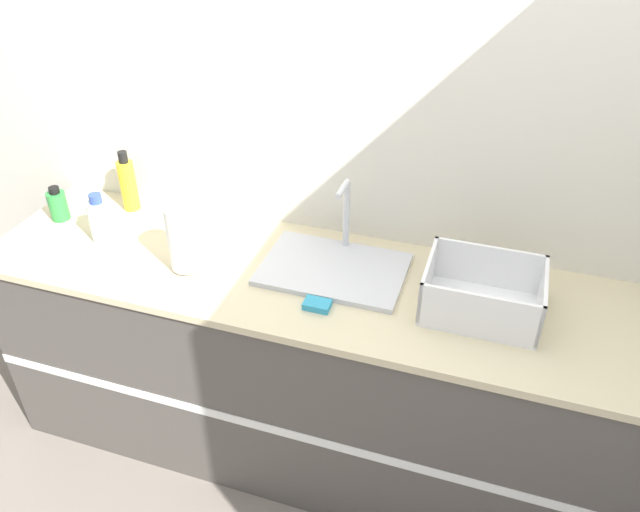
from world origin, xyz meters
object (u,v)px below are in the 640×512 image
(paper_towel_roll, at_px, (184,238))
(bottle_green, at_px, (58,205))
(sink, at_px, (334,266))
(bottle_yellow, at_px, (128,184))
(bottle_clear, at_px, (100,220))
(dish_rack, at_px, (482,296))

(paper_towel_roll, height_order, bottle_green, paper_towel_roll)
(sink, bearing_deg, bottle_green, -179.89)
(bottle_yellow, bearing_deg, sink, -9.83)
(bottle_clear, height_order, bottle_yellow, bottle_yellow)
(bottle_clear, relative_size, bottle_green, 1.37)
(bottle_yellow, bearing_deg, bottle_clear, -83.48)
(dish_rack, distance_m, bottle_green, 1.71)
(sink, bearing_deg, bottle_yellow, 170.17)
(bottle_clear, relative_size, bottle_yellow, 0.77)
(bottle_clear, xyz_separation_m, bottle_yellow, (-0.03, 0.25, 0.03))
(bottle_clear, bearing_deg, bottle_green, 163.03)
(bottle_clear, xyz_separation_m, bottle_green, (-0.26, 0.08, -0.02))
(bottle_green, bearing_deg, bottle_yellow, 35.55)
(sink, relative_size, bottle_clear, 2.59)
(paper_towel_roll, relative_size, bottle_green, 1.76)
(bottle_green, bearing_deg, bottle_clear, -16.97)
(sink, bearing_deg, dish_rack, -7.43)
(dish_rack, bearing_deg, bottle_green, 177.76)
(bottle_clear, distance_m, bottle_yellow, 0.25)
(bottle_yellow, relative_size, bottle_green, 1.79)
(bottle_clear, height_order, bottle_green, bottle_clear)
(dish_rack, height_order, bottle_green, dish_rack)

